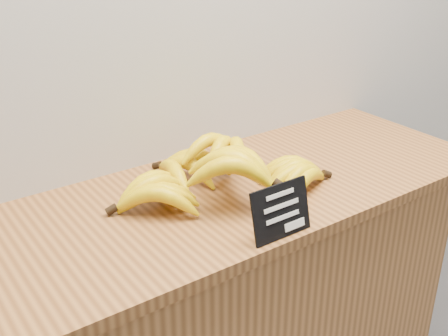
# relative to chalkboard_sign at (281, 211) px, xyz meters

# --- Properties ---
(counter_top) EXTENTS (1.53, 0.54, 0.03)m
(counter_top) POSITION_rel_chalkboard_sign_xyz_m (-0.01, 0.24, -0.07)
(counter_top) COLOR #96602E
(counter_top) RESTS_ON counter
(chalkboard_sign) EXTENTS (0.15, 0.03, 0.12)m
(chalkboard_sign) POSITION_rel_chalkboard_sign_xyz_m (0.00, 0.00, 0.00)
(chalkboard_sign) COLOR black
(chalkboard_sign) RESTS_ON counter_top
(banana_pile) EXTENTS (0.54, 0.40, 0.13)m
(banana_pile) POSITION_rel_chalkboard_sign_xyz_m (0.00, 0.23, 0.00)
(banana_pile) COLOR yellow
(banana_pile) RESTS_ON counter_top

